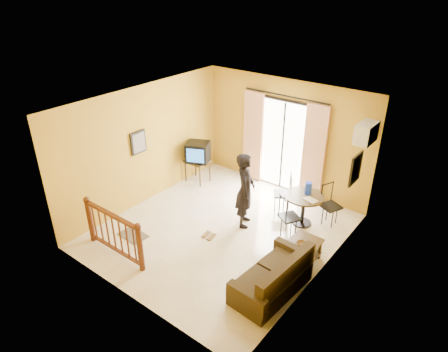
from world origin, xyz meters
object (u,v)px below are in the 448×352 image
Objects in this scene: dining_table at (304,202)px; coffee_table at (299,253)px; sofa at (274,280)px; television at (198,152)px; standing_person at (245,190)px.

dining_table reaches higher than coffee_table.
coffee_table is 0.60× the size of sofa.
television reaches higher than sofa.
standing_person is at bearing -47.85° from television.
sofa is at bearing -56.97° from television.
television is 0.72× the size of coffee_table.
coffee_table is 0.59× the size of standing_person.
standing_person reaches higher than coffee_table.
dining_table is at bearing 109.79° from sofa.
television is 4.42m from sofa.
standing_person reaches higher than sofa.
television is at bearing 152.34° from sofa.
sofa is (0.62, -2.22, -0.27)m from dining_table.
sofa is (0.00, -0.90, -0.01)m from coffee_table.
television is 0.43× the size of standing_person.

